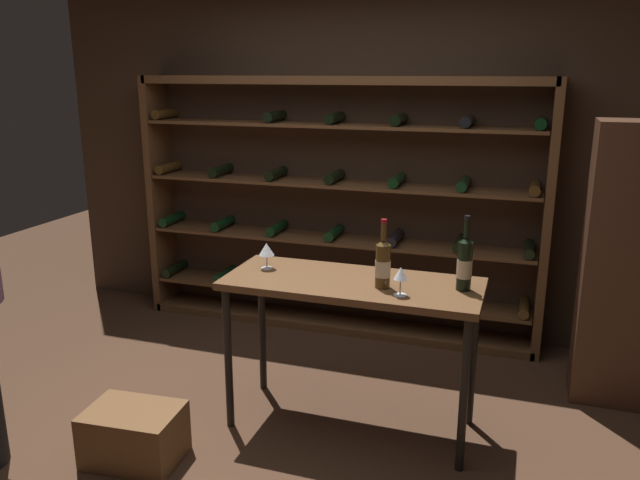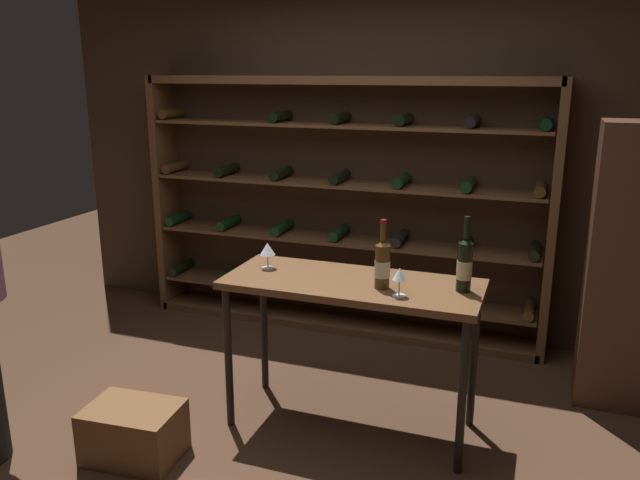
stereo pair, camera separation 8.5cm
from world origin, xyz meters
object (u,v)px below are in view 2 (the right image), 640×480
(tasting_table, at_px, (352,297))
(wine_bottle_gold_foil, at_px, (382,264))
(wine_rack, at_px, (340,209))
(wine_bottle_amber_reserve, at_px, (465,264))
(wine_glass_stemmed_center, at_px, (400,276))
(display_cabinet, at_px, (627,268))
(wine_glass_stemmed_left, at_px, (268,250))
(wine_crate, at_px, (134,432))

(tasting_table, xyz_separation_m, wine_bottle_gold_foil, (0.18, -0.06, 0.23))
(wine_rack, distance_m, wine_bottle_amber_reserve, 1.70)
(wine_bottle_amber_reserve, xyz_separation_m, wine_glass_stemmed_center, (-0.29, -0.19, -0.03))
(display_cabinet, bearing_deg, wine_bottle_gold_foil, -144.47)
(display_cabinet, distance_m, wine_glass_stemmed_center, 1.51)
(wine_bottle_amber_reserve, relative_size, wine_glass_stemmed_left, 2.61)
(display_cabinet, relative_size, wine_bottle_gold_foil, 4.64)
(wine_bottle_gold_foil, bearing_deg, wine_rack, 116.37)
(tasting_table, distance_m, wine_glass_stemmed_center, 0.39)
(wine_bottle_amber_reserve, bearing_deg, wine_glass_stemmed_left, 179.76)
(wine_crate, distance_m, display_cabinet, 2.94)
(wine_rack, xyz_separation_m, display_cabinet, (1.94, -0.51, -0.11))
(tasting_table, bearing_deg, wine_bottle_gold_foil, -17.32)
(wine_glass_stemmed_left, bearing_deg, wine_glass_stemmed_center, -13.52)
(wine_rack, xyz_separation_m, wine_glass_stemmed_left, (-0.01, -1.30, 0.02))
(wine_bottle_amber_reserve, relative_size, wine_glass_stemmed_center, 2.62)
(display_cabinet, height_order, wine_bottle_amber_reserve, display_cabinet)
(wine_bottle_amber_reserve, distance_m, wine_glass_stemmed_center, 0.35)
(tasting_table, height_order, wine_crate, tasting_table)
(wine_crate, relative_size, display_cabinet, 0.28)
(wine_rack, bearing_deg, wine_glass_stemmed_left, -90.46)
(wine_crate, distance_m, wine_bottle_amber_reserve, 1.94)
(wine_glass_stemmed_left, bearing_deg, wine_bottle_amber_reserve, -0.24)
(wine_rack, xyz_separation_m, wine_glass_stemmed_center, (0.81, -1.49, 0.02))
(wine_crate, xyz_separation_m, wine_bottle_amber_reserve, (1.56, 0.73, 0.88))
(wine_rack, distance_m, display_cabinet, 2.01)
(tasting_table, relative_size, wine_bottle_gold_foil, 3.79)
(wine_crate, bearing_deg, wine_glass_stemmed_center, 23.13)
(wine_rack, distance_m, tasting_table, 1.45)
(wine_bottle_gold_foil, relative_size, wine_bottle_amber_reserve, 0.93)
(tasting_table, bearing_deg, wine_crate, -144.64)
(wine_bottle_gold_foil, distance_m, wine_glass_stemmed_left, 0.71)
(wine_crate, relative_size, wine_bottle_gold_foil, 1.30)
(wine_crate, bearing_deg, wine_rack, 77.22)
(wine_bottle_gold_foil, distance_m, wine_bottle_amber_reserve, 0.42)
(tasting_table, relative_size, wine_glass_stemmed_left, 9.23)
(wine_rack, relative_size, wine_glass_stemmed_center, 20.61)
(display_cabinet, xyz_separation_m, wine_glass_stemmed_left, (-1.95, -0.79, 0.13))
(wine_rack, distance_m, wine_glass_stemmed_center, 1.70)
(wine_bottle_amber_reserve, distance_m, wine_glass_stemmed_left, 1.11)
(wine_glass_stemmed_center, bearing_deg, wine_crate, -156.87)
(wine_bottle_gold_foil, height_order, wine_glass_stemmed_left, wine_bottle_gold_foil)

